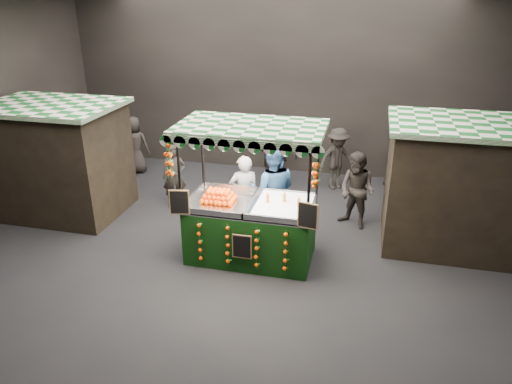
# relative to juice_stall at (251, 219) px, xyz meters

# --- Properties ---
(ground) EXTENTS (12.00, 12.00, 0.00)m
(ground) POSITION_rel_juice_stall_xyz_m (-0.47, 0.06, -0.84)
(ground) COLOR black
(ground) RESTS_ON ground
(market_hall) EXTENTS (12.10, 10.10, 5.05)m
(market_hall) POSITION_rel_juice_stall_xyz_m (-0.47, 0.06, 2.54)
(market_hall) COLOR black
(market_hall) RESTS_ON ground
(neighbour_stall_left) EXTENTS (3.00, 2.20, 2.60)m
(neighbour_stall_left) POSITION_rel_juice_stall_xyz_m (-4.87, 1.06, 0.47)
(neighbour_stall_left) COLOR black
(neighbour_stall_left) RESTS_ON ground
(neighbour_stall_right) EXTENTS (3.00, 2.20, 2.60)m
(neighbour_stall_right) POSITION_rel_juice_stall_xyz_m (3.93, 1.56, 0.47)
(neighbour_stall_right) COLOR black
(neighbour_stall_right) RESTS_ON ground
(juice_stall) EXTENTS (2.79, 1.64, 2.70)m
(juice_stall) POSITION_rel_juice_stall_xyz_m (0.00, 0.00, 0.00)
(juice_stall) COLOR black
(juice_stall) RESTS_ON ground
(vendor_grey) EXTENTS (0.76, 0.64, 1.76)m
(vendor_grey) POSITION_rel_juice_stall_xyz_m (-0.41, 1.02, 0.04)
(vendor_grey) COLOR gray
(vendor_grey) RESTS_ON ground
(vendor_blue) EXTENTS (1.12, 0.94, 2.07)m
(vendor_blue) POSITION_rel_juice_stall_xyz_m (0.21, 1.01, 0.20)
(vendor_blue) COLOR navy
(vendor_blue) RESTS_ON ground
(shopper_0) EXTENTS (0.67, 0.58, 1.55)m
(shopper_0) POSITION_rel_juice_stall_xyz_m (-2.40, 1.95, -0.06)
(shopper_0) COLOR #2A2622
(shopper_0) RESTS_ON ground
(shopper_1) EXTENTS (1.06, 1.00, 1.73)m
(shopper_1) POSITION_rel_juice_stall_xyz_m (1.92, 1.86, 0.03)
(shopper_1) COLOR #2B2623
(shopper_1) RESTS_ON ground
(shopper_2) EXTENTS (1.17, 0.80, 1.84)m
(shopper_2) POSITION_rel_juice_stall_xyz_m (-0.19, 3.76, 0.08)
(shopper_2) COLOR #2C2524
(shopper_2) RESTS_ON ground
(shopper_3) EXTENTS (1.23, 1.11, 1.65)m
(shopper_3) POSITION_rel_juice_stall_xyz_m (1.32, 4.00, -0.01)
(shopper_3) COLOR black
(shopper_3) RESTS_ON ground
(shopper_4) EXTENTS (0.87, 0.64, 1.64)m
(shopper_4) POSITION_rel_juice_stall_xyz_m (-4.41, 3.87, -0.02)
(shopper_4) COLOR #292321
(shopper_4) RESTS_ON ground
(shopper_5) EXTENTS (1.44, 1.34, 1.61)m
(shopper_5) POSITION_rel_juice_stall_xyz_m (3.37, 2.25, -0.03)
(shopper_5) COLOR #2C2724
(shopper_5) RESTS_ON ground
(shopper_6) EXTENTS (0.71, 0.83, 1.91)m
(shopper_6) POSITION_rel_juice_stall_xyz_m (-0.48, 3.93, 0.12)
(shopper_6) COLOR #2D2824
(shopper_6) RESTS_ON ground
(shopper_7) EXTENTS (0.58, 1.07, 1.73)m
(shopper_7) POSITION_rel_juice_stall_xyz_m (2.79, 4.66, 0.03)
(shopper_7) COLOR #282220
(shopper_7) RESTS_ON ground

